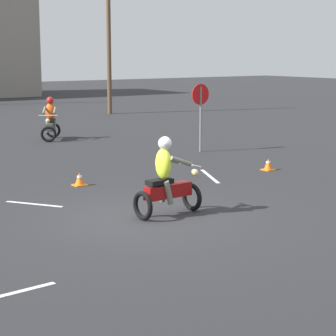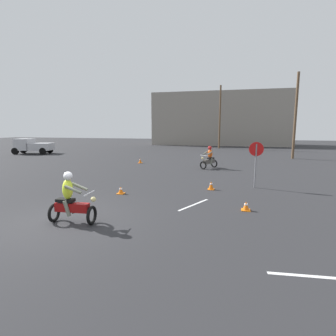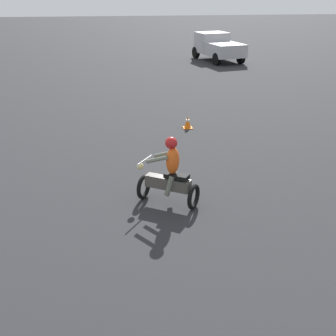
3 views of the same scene
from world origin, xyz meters
TOP-DOWN VIEW (x-y plane):
  - motorcycle_rider_background at (3.59, 12.34)m, footprint 1.26×1.50m
  - pickup_truck at (-17.06, 18.29)m, footprint 4.48×2.88m
  - traffic_cone_near_right at (-2.36, 13.79)m, footprint 0.32×0.32m

SIDE VIEW (x-z plane):
  - traffic_cone_near_right at x=-2.36m, z-range -0.01..0.43m
  - motorcycle_rider_background at x=3.59m, z-range -0.10..1.56m
  - pickup_truck at x=-17.06m, z-range 0.06..1.79m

